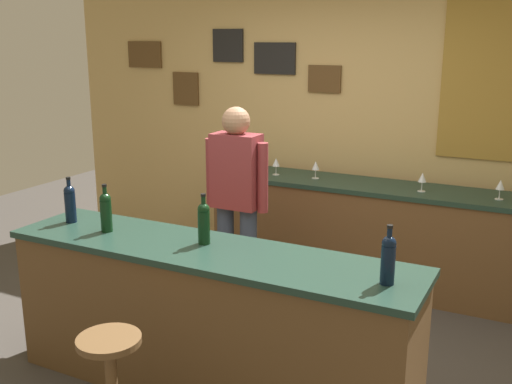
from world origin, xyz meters
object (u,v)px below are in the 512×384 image
wine_bottle_b (106,211)px  wine_glass_e (500,186)px  wine_bottle_a (70,202)px  bar_stool (111,377)px  wine_glass_b (276,163)px  wine_glass_d (422,178)px  wine_bottle_d (388,258)px  wine_glass_c (316,166)px  bartender (237,197)px  wine_glass_a (258,161)px  wine_bottle_c (204,222)px

wine_bottle_b → wine_glass_e: size_ratio=1.97×
wine_bottle_a → bar_stool: bearing=-39.1°
wine_glass_b → wine_glass_d: size_ratio=1.00×
bar_stool → wine_bottle_d: 1.50m
wine_bottle_b → bar_stool: bearing=-49.8°
wine_bottle_a → wine_glass_c: wine_bottle_a is taller
wine_glass_e → wine_glass_b: bearing=-179.9°
wine_glass_e → bartender: bearing=-150.8°
wine_bottle_a → wine_glass_a: wine_bottle_a is taller
wine_glass_a → bar_stool: bearing=-78.2°
bartender → wine_bottle_b: 1.11m
wine_glass_b → wine_bottle_a: bearing=-106.0°
bar_stool → wine_bottle_d: wine_bottle_d is taller
wine_bottle_b → wine_glass_d: (1.53, 2.01, -0.05)m
bartender → wine_glass_b: bartender is taller
wine_glass_c → wine_bottle_d: bearing=-59.9°
wine_bottle_b → wine_bottle_c: (0.67, 0.08, 0.00)m
wine_bottle_b → wine_bottle_c: size_ratio=1.00×
wine_bottle_a → wine_glass_b: wine_bottle_a is taller
bar_stool → wine_bottle_d: (1.18, 0.72, 0.60)m
wine_bottle_a → wine_glass_e: (2.46, 1.98, -0.05)m
bartender → wine_bottle_a: bartender is taller
wine_bottle_b → wine_glass_b: 2.04m
wine_glass_b → bartender: bearing=-82.3°
wine_bottle_b → wine_glass_b: size_ratio=1.97×
wine_bottle_c → wine_bottle_d: bearing=-5.0°
bar_stool → wine_glass_b: wine_glass_b is taller
wine_glass_c → wine_glass_e: same height
wine_bottle_b → wine_glass_c: bearing=73.8°
bar_stool → wine_glass_b: (-0.40, 2.76, 0.55)m
wine_glass_a → wine_bottle_d: bearing=-49.3°
wine_bottle_c → wine_glass_e: bearing=53.4°
wine_bottle_c → wine_bottle_d: same height
wine_bottle_d → wine_glass_c: wine_bottle_d is taller
wine_bottle_b → wine_glass_a: size_ratio=1.97×
bar_stool → wine_glass_b: size_ratio=4.39×
bar_stool → wine_glass_e: wine_glass_e is taller
wine_bottle_d → wine_glass_d: size_ratio=1.97×
wine_glass_c → wine_bottle_b: bearing=-106.2°
wine_bottle_d → bar_stool: bearing=-148.7°
bar_stool → wine_glass_a: bearing=101.8°
wine_glass_a → wine_glass_c: 0.55m
bartender → wine_glass_a: bearing=107.6°
wine_glass_a → wine_glass_d: size_ratio=1.00×
wine_bottle_c → wine_glass_b: bearing=102.9°
wine_bottle_d → wine_glass_a: wine_bottle_d is taller
bartender → wine_glass_d: bearing=39.2°
bartender → wine_bottle_a: size_ratio=5.29×
wine_bottle_c → wine_glass_d: size_ratio=1.97×
wine_glass_c → wine_glass_e: 1.52m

